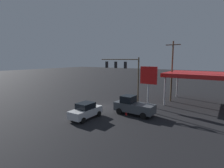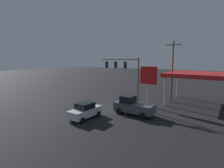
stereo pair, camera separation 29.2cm
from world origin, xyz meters
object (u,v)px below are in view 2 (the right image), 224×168
Objects in this scene: traffic_signal_assembly at (124,70)px; sedan_waiting at (85,111)px; price_sign at (149,77)px; fire_hydrant at (126,112)px; utility_pole at (172,70)px; pickup_parked at (133,106)px.

traffic_signal_assembly is 1.67× the size of sedan_waiting.
traffic_signal_assembly is 8.63m from sedan_waiting.
price_sign is 10.76m from sedan_waiting.
price_sign is at bearing -146.46° from traffic_signal_assembly.
traffic_signal_assembly is 6.57m from fire_hydrant.
traffic_signal_assembly is at bearing 55.93° from utility_pole.
traffic_signal_assembly is at bearing -41.88° from pickup_parked.
pickup_parked is at bearing 89.19° from price_sign.
utility_pole is 1.66× the size of price_sign.
price_sign is (1.91, 5.31, -0.86)m from utility_pole.
pickup_parked is 6.15m from sedan_waiting.
utility_pole is (-4.96, -7.33, -0.15)m from traffic_signal_assembly.
pickup_parked is (0.07, 4.67, -3.35)m from price_sign.
pickup_parked is 1.18× the size of sedan_waiting.
price_sign reaches higher than fire_hydrant.
traffic_signal_assembly reaches higher than price_sign.
pickup_parked is at bearing 78.78° from utility_pole.
utility_pole is at bearing 156.68° from sedan_waiting.
sedan_waiting is (4.13, 9.29, -3.50)m from price_sign.
utility_pole reaches higher than fire_hydrant.
utility_pole is 11.43× the size of fire_hydrant.
utility_pole reaches higher than pickup_parked.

